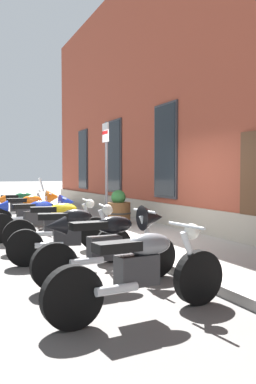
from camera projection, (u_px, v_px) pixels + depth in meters
The scene contains 11 objects.
ground_plane at pixel (110, 247), 8.44m from camera, with size 140.00×140.00×0.00m, color #565451.
sidewalk at pixel (160, 240), 8.90m from camera, with size 31.81×2.33×0.13m, color gray.
motorcycle_green_touring at pixel (16, 206), 11.72m from camera, with size 0.67×2.12×1.38m.
motorcycle_orange_sport at pixel (31, 210), 10.52m from camera, with size 0.62×2.07×1.06m.
motorcycle_blue_sport at pixel (40, 216), 9.23m from camera, with size 0.62×2.18×1.01m.
motorcycle_yellow_naked at pixel (59, 226), 7.90m from camera, with size 0.62×2.07×1.00m.
motorcycle_black_naked at pixel (72, 235), 6.79m from camera, with size 0.64×2.04×0.98m.
motorcycle_black_sport at pixel (114, 241), 5.63m from camera, with size 0.62×2.12×1.05m.
motorcycle_grey_naked at pixel (143, 271), 4.32m from camera, with size 0.62×2.16×0.94m.
parking_sign at pixel (106, 161), 9.59m from camera, with size 0.36×0.07×2.57m.
barrel_planter at pixel (118, 210), 11.24m from camera, with size 0.68×0.68×0.92m.
Camera 1 is at (7.84, -2.99, 1.50)m, focal length 38.56 mm.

